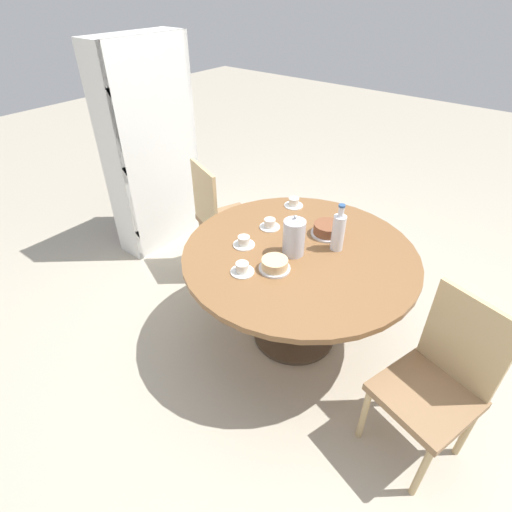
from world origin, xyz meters
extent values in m
plane|color=#B2A893|center=(0.00, 0.00, 0.00)|extent=(14.00, 14.00, 0.00)
cylinder|color=#473828|center=(0.00, 0.00, 0.01)|extent=(0.57, 0.57, 0.03)
cylinder|color=#473828|center=(0.00, 0.00, 0.35)|extent=(0.14, 0.14, 0.65)
cylinder|color=brown|center=(0.00, 0.00, 0.70)|extent=(1.43, 1.43, 0.04)
cylinder|color=tan|center=(-0.41, -0.71, 0.20)|extent=(0.03, 0.03, 0.41)
cylinder|color=tan|center=(-0.51, -1.05, 0.20)|extent=(0.03, 0.03, 0.41)
cylinder|color=tan|center=(-0.06, -0.82, 0.20)|extent=(0.03, 0.03, 0.41)
cylinder|color=tan|center=(-0.17, -1.16, 0.20)|extent=(0.03, 0.03, 0.41)
cube|color=#93704C|center=(-0.29, -0.94, 0.43)|extent=(0.53, 0.53, 0.04)
cube|color=tan|center=(-0.10, -0.99, 0.69)|extent=(0.14, 0.39, 0.49)
cylinder|color=tan|center=(0.46, 0.68, 0.20)|extent=(0.03, 0.03, 0.41)
cylinder|color=tan|center=(0.59, 1.01, 0.20)|extent=(0.03, 0.03, 0.41)
cylinder|color=tan|center=(0.13, 0.81, 0.20)|extent=(0.03, 0.03, 0.41)
cylinder|color=tan|center=(0.26, 1.14, 0.20)|extent=(0.03, 0.03, 0.41)
cube|color=#93704C|center=(0.36, 0.91, 0.43)|extent=(0.54, 0.54, 0.04)
cube|color=tan|center=(0.18, 0.98, 0.69)|extent=(0.17, 0.38, 0.49)
cube|color=silver|center=(0.67, 1.71, 0.87)|extent=(0.04, 0.28, 1.74)
cube|color=silver|center=(-0.09, 1.71, 0.87)|extent=(0.04, 0.28, 1.74)
cube|color=silver|center=(0.29, 1.58, 0.87)|extent=(0.80, 0.02, 1.74)
cube|color=silver|center=(0.29, 1.71, 0.02)|extent=(0.73, 0.27, 0.04)
cube|color=silver|center=(0.29, 1.71, 0.58)|extent=(0.73, 0.27, 0.04)
cube|color=silver|center=(0.29, 1.71, 1.16)|extent=(0.73, 0.27, 0.04)
cube|color=silver|center=(0.29, 1.71, 1.72)|extent=(0.73, 0.27, 0.04)
cube|color=#703384|center=(0.49, 1.70, 0.24)|extent=(0.32, 0.21, 0.42)
cube|color=#703384|center=(0.08, 1.70, 0.26)|extent=(0.32, 0.21, 0.45)
cube|color=#28703D|center=(0.50, 1.70, 0.80)|extent=(0.31, 0.21, 0.41)
cube|color=#28703D|center=(0.08, 1.70, 0.79)|extent=(0.31, 0.21, 0.39)
cube|color=teal|center=(0.48, 1.70, 1.41)|extent=(0.34, 0.21, 0.46)
cube|color=beige|center=(0.10, 1.70, 1.41)|extent=(0.34, 0.21, 0.46)
cylinder|color=silver|center=(-0.04, 0.03, 0.83)|extent=(0.13, 0.13, 0.22)
cone|color=silver|center=(-0.04, 0.03, 0.95)|extent=(0.12, 0.12, 0.02)
sphere|color=silver|center=(-0.04, 0.03, 0.97)|extent=(0.02, 0.02, 0.02)
cylinder|color=silver|center=(0.17, -0.15, 0.83)|extent=(0.08, 0.08, 0.23)
cylinder|color=silver|center=(0.17, -0.15, 0.97)|extent=(0.03, 0.03, 0.06)
cylinder|color=#2D5184|center=(0.17, -0.15, 1.01)|extent=(0.04, 0.04, 0.01)
cylinder|color=silver|center=(0.27, -0.03, 0.72)|extent=(0.21, 0.21, 0.01)
cylinder|color=brown|center=(0.27, -0.03, 0.76)|extent=(0.18, 0.18, 0.07)
cylinder|color=silver|center=(-0.24, 0.02, 0.72)|extent=(0.18, 0.18, 0.01)
cylinder|color=#DBB784|center=(-0.24, 0.02, 0.75)|extent=(0.15, 0.15, 0.06)
cylinder|color=white|center=(0.46, 0.36, 0.72)|extent=(0.14, 0.14, 0.01)
cylinder|color=silver|center=(0.46, 0.36, 0.75)|extent=(0.07, 0.07, 0.05)
cylinder|color=white|center=(-0.37, 0.14, 0.72)|extent=(0.14, 0.14, 0.01)
cylinder|color=silver|center=(-0.37, 0.14, 0.75)|extent=(0.07, 0.07, 0.05)
cylinder|color=white|center=(0.11, 0.31, 0.72)|extent=(0.14, 0.14, 0.01)
cylinder|color=silver|center=(0.11, 0.31, 0.75)|extent=(0.07, 0.07, 0.05)
cylinder|color=white|center=(-0.16, 0.31, 0.72)|extent=(0.14, 0.14, 0.01)
cylinder|color=silver|center=(-0.16, 0.31, 0.75)|extent=(0.07, 0.07, 0.05)
camera|label=1|loc=(-1.72, -1.03, 2.10)|focal=28.00mm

